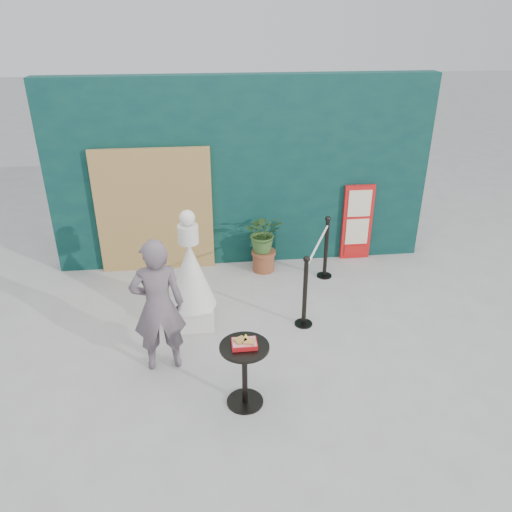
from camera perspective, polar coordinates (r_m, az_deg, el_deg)
name	(u,v)px	position (r m, az deg, el deg)	size (l,w,h in m)	color
ground	(268,379)	(5.95, 1.35, -13.86)	(60.00, 60.00, 0.00)	#ADAAA5
back_wall	(242,174)	(8.02, -1.60, 9.40)	(6.00, 0.30, 3.00)	#0A2D2D
bamboo_fence	(155,211)	(8.00, -11.50, 5.01)	(1.80, 0.08, 2.00)	tan
woman	(158,306)	(5.78, -11.13, -5.64)	(0.61, 0.40, 1.66)	#66575F
menu_board	(357,223)	(8.50, 11.49, 3.76)	(0.50, 0.07, 1.30)	red
statue	(191,279)	(6.59, -7.43, -2.67)	(0.64, 0.64, 1.64)	white
cafe_table	(245,366)	(5.34, -1.31, -12.41)	(0.52, 0.52, 0.75)	black
food_basket	(245,343)	(5.17, -1.32, -9.89)	(0.26, 0.19, 0.11)	red
planter	(264,238)	(7.94, 0.89, 2.08)	(0.58, 0.51, 0.99)	brown
stanchion_barrier	(316,269)	(7.22, 6.92, -1.45)	(0.84, 1.54, 1.03)	black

